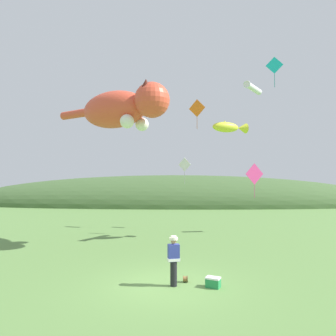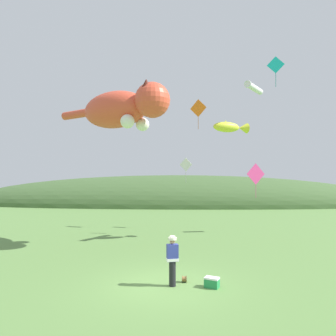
# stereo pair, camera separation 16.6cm
# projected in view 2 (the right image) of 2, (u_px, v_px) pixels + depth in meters

# --- Properties ---
(ground_plane) EXTENTS (120.00, 120.00, 0.00)m
(ground_plane) POSITION_uv_depth(u_px,v_px,m) (164.00, 285.00, 11.69)
(ground_plane) COLOR #5B8442
(distant_hill_ridge) EXTENTS (59.03, 13.54, 7.98)m
(distant_hill_ridge) POSITION_uv_depth(u_px,v_px,m) (176.00, 204.00, 44.44)
(distant_hill_ridge) COLOR #426033
(distant_hill_ridge) RESTS_ON ground
(festival_attendant) EXTENTS (0.47, 0.35, 1.77)m
(festival_attendant) POSITION_uv_depth(u_px,v_px,m) (172.00, 259.00, 11.63)
(festival_attendant) COLOR black
(festival_attendant) RESTS_ON ground
(kite_spool) EXTENTS (0.17, 0.24, 0.24)m
(kite_spool) POSITION_uv_depth(u_px,v_px,m) (184.00, 279.00, 12.03)
(kite_spool) COLOR olive
(kite_spool) RESTS_ON ground
(picnic_cooler) EXTENTS (0.58, 0.50, 0.36)m
(picnic_cooler) POSITION_uv_depth(u_px,v_px,m) (212.00, 282.00, 11.46)
(picnic_cooler) COLOR #268C4C
(picnic_cooler) RESTS_ON ground
(kite_giant_cat) EXTENTS (7.26, 5.11, 2.51)m
(kite_giant_cat) POSITION_uv_depth(u_px,v_px,m) (122.00, 109.00, 18.70)
(kite_giant_cat) COLOR #E04C33
(kite_fish_windsock) EXTENTS (2.44, 1.55, 0.73)m
(kite_fish_windsock) POSITION_uv_depth(u_px,v_px,m) (230.00, 127.00, 20.16)
(kite_fish_windsock) COLOR yellow
(kite_tube_streamer) EXTENTS (1.53, 2.10, 0.44)m
(kite_tube_streamer) POSITION_uv_depth(u_px,v_px,m) (254.00, 88.00, 19.82)
(kite_tube_streamer) COLOR white
(kite_diamond_white) EXTENTS (0.91, 0.54, 1.95)m
(kite_diamond_white) POSITION_uv_depth(u_px,v_px,m) (186.00, 165.00, 24.40)
(kite_diamond_white) COLOR white
(kite_diamond_orange) EXTENTS (1.18, 0.65, 2.23)m
(kite_diamond_orange) POSITION_uv_depth(u_px,v_px,m) (198.00, 108.00, 24.32)
(kite_diamond_orange) COLOR orange
(kite_diamond_pink) EXTENTS (1.36, 0.63, 2.39)m
(kite_diamond_pink) POSITION_uv_depth(u_px,v_px,m) (256.00, 174.00, 22.51)
(kite_diamond_pink) COLOR #E53F8C
(kite_diamond_teal) EXTENTS (1.09, 0.29, 2.02)m
(kite_diamond_teal) POSITION_uv_depth(u_px,v_px,m) (276.00, 65.00, 21.33)
(kite_diamond_teal) COLOR #19BFBF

